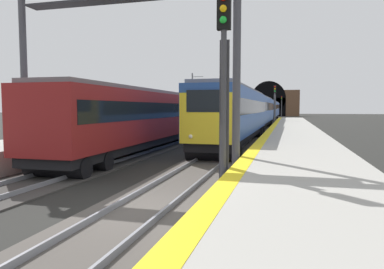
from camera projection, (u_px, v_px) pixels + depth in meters
The scene contains 12 objects.
ground_plane at pixel (140, 213), 9.20m from camera, with size 320.00×320.00×0.00m, color black.
platform_right at pixel (306, 205), 8.10m from camera, with size 112.00×4.01×1.01m, color #9E9B93.
platform_right_edge_strip at pixel (230, 179), 8.52m from camera, with size 112.00×0.50×0.01m, color yellow.
track_main_line at pixel (140, 211), 9.20m from camera, with size 160.00×2.87×0.21m.
train_main_approaching at pixel (263, 110), 53.75m from camera, with size 77.21×2.92×4.11m.
train_adjacent_platform at pixel (187, 114), 31.52m from camera, with size 39.38×3.11×4.71m.
railway_signal_near at pixel (224, 78), 9.99m from camera, with size 0.39×0.38×5.93m.
railway_signal_mid at pixel (275, 102), 47.65m from camera, with size 0.39×0.38×5.73m.
railway_signal_far at pixel (282, 105), 96.57m from camera, with size 0.39×0.38×5.91m.
overhead_signal_gantry at pixel (121, 28), 13.43m from camera, with size 0.70×9.11×7.58m.
tunnel_portal at pixel (269, 103), 114.82m from camera, with size 2.20×19.26×11.24m.
catenary_mast_near at pixel (192, 98), 58.14m from camera, with size 0.22×1.94×8.36m.
Camera 1 is at (-8.36, -3.66, 2.72)m, focal length 33.25 mm.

